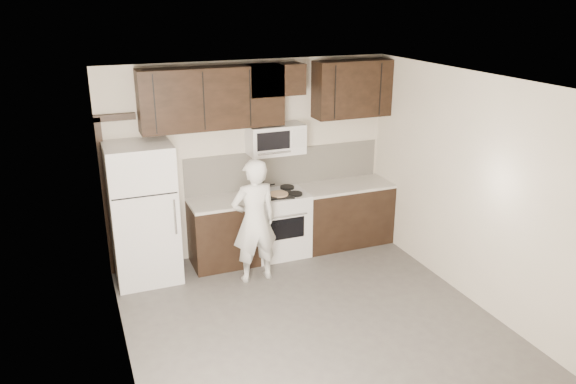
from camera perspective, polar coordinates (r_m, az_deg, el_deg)
floor at (r=6.43m, az=2.88°, el=-13.60°), size 4.50×4.50×0.00m
back_wall at (r=7.80m, az=-3.82°, el=3.36°), size 4.00×0.00×4.00m
ceiling at (r=5.45m, az=3.36°, el=10.93°), size 4.50×4.50×0.00m
counter_run at (r=8.01m, az=1.12°, el=-2.91°), size 2.95×0.64×0.91m
stove at (r=7.91m, az=-0.90°, el=-3.19°), size 0.76×0.66×0.94m
backsplash at (r=7.99m, az=-0.35°, el=2.55°), size 2.90×0.02×0.54m
upper_cabinets at (r=7.49m, az=-2.02°, el=10.05°), size 3.48×0.35×0.78m
microwave at (r=7.64m, az=-1.26°, el=5.39°), size 0.76×0.42×0.40m
refrigerator at (r=7.30m, az=-14.50°, el=-2.11°), size 0.80×0.76×1.80m
door_trim at (r=7.45m, az=-17.87°, el=0.87°), size 0.50×0.08×2.12m
saucepan at (r=7.80m, az=-2.54°, el=0.47°), size 0.26×0.15×0.15m
baking_tray at (r=7.63m, az=-0.97°, el=-0.35°), size 0.44×0.36×0.02m
pizza at (r=7.62m, az=-0.97°, el=-0.21°), size 0.31×0.31×0.02m
person at (r=7.08m, az=-3.45°, el=-2.95°), size 0.61×0.41×1.62m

